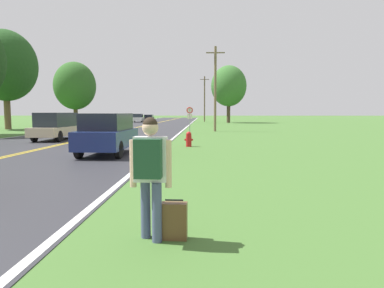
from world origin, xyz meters
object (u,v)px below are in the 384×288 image
at_px(traffic_sign, 190,113).
at_px(tree_left_verge, 229,86).
at_px(fire_hydrant, 189,139).
at_px(car_black_hatchback_horizon, 149,118).
at_px(car_dark_blue_suv_approaching, 108,133).
at_px(car_champagne_van_mid_near, 57,126).
at_px(tree_mid_treeline, 5,66).
at_px(car_maroon_suv_receding, 108,121).
at_px(car_dark_green_sedan_mid_far, 76,124).
at_px(car_white_sedan_distant, 138,118).
at_px(tree_behind_sign, 75,86).
at_px(suitcase, 174,221).
at_px(hitchhiker_person, 150,166).

height_order(traffic_sign, tree_left_verge, tree_left_verge).
relative_size(fire_hydrant, car_black_hatchback_horizon, 0.20).
bearing_deg(car_dark_blue_suv_approaching, car_champagne_van_mid_near, -143.12).
distance_m(fire_hydrant, tree_mid_treeline, 28.42).
xyz_separation_m(tree_mid_treeline, car_maroon_suv_receding, (10.61, 1.57, -6.03)).
distance_m(traffic_sign, car_maroon_suv_receding, 12.29).
height_order(car_dark_green_sedan_mid_far, car_white_sedan_distant, car_white_sedan_distant).
bearing_deg(tree_behind_sign, suitcase, -67.93).
bearing_deg(car_dark_green_sedan_mid_far, tree_mid_treeline, 59.82).
xyz_separation_m(suitcase, car_maroon_suv_receding, (-10.48, 33.53, 0.58)).
relative_size(hitchhiker_person, car_dark_blue_suv_approaching, 0.45).
relative_size(car_champagne_van_mid_near, car_maroon_suv_receding, 1.04).
height_order(tree_behind_sign, car_white_sedan_distant, tree_behind_sign).
height_order(suitcase, tree_mid_treeline, tree_mid_treeline).
bearing_deg(car_black_hatchback_horizon, car_champagne_van_mid_near, -179.91).
bearing_deg(suitcase, fire_hydrant, 3.44).
xyz_separation_m(tree_left_verge, car_dark_blue_suv_approaching, (-8.57, -46.75, -5.54)).
relative_size(tree_mid_treeline, car_dark_blue_suv_approaching, 2.68).
height_order(fire_hydrant, car_black_hatchback_horizon, car_black_hatchback_horizon).
bearing_deg(fire_hydrant, traffic_sign, 92.15).
bearing_deg(car_champagne_van_mid_near, tree_behind_sign, 19.13).
relative_size(suitcase, car_dark_green_sedan_mid_far, 0.13).
height_order(suitcase, tree_left_verge, tree_left_verge).
distance_m(car_dark_blue_suv_approaching, car_black_hatchback_horizon, 56.23).
distance_m(hitchhiker_person, car_dark_green_sedan_mid_far, 29.44).
xyz_separation_m(car_maroon_suv_receding, car_white_sedan_distant, (-1.54, 25.75, -0.05)).
relative_size(traffic_sign, car_champagne_van_mid_near, 0.48).
bearing_deg(car_white_sedan_distant, traffic_sign, -164.10).
xyz_separation_m(tree_behind_sign, car_champagne_van_mid_near, (11.94, -35.01, -5.34)).
xyz_separation_m(car_champagne_van_mid_near, car_maroon_suv_receding, (-1.02, 15.77, -0.11)).
distance_m(traffic_sign, car_white_sedan_distant, 35.18).
xyz_separation_m(traffic_sign, car_dark_blue_suv_approaching, (-2.92, -16.05, -0.81)).
height_order(tree_mid_treeline, car_white_sedan_distant, tree_mid_treeline).
relative_size(tree_mid_treeline, car_dark_green_sedan_mid_far, 2.34).
bearing_deg(car_dark_blue_suv_approaching, car_white_sedan_distant, -169.46).
bearing_deg(hitchhiker_person, car_dark_blue_suv_approaching, 20.84).
relative_size(traffic_sign, tree_behind_sign, 0.23).
distance_m(tree_left_verge, car_maroon_suv_receding, 28.27).
xyz_separation_m(car_dark_blue_suv_approaching, car_black_hatchback_horizon, (-7.20, 55.77, -0.20)).
relative_size(suitcase, car_white_sedan_distant, 0.14).
relative_size(tree_mid_treeline, car_champagne_van_mid_near, 2.19).
height_order(traffic_sign, car_black_hatchback_horizon, traffic_sign).
bearing_deg(car_dark_blue_suv_approaching, tree_left_verge, 170.67).
bearing_deg(fire_hydrant, tree_behind_sign, 118.19).
bearing_deg(car_dark_green_sedan_mid_far, tree_behind_sign, 17.93).
bearing_deg(suitcase, tree_left_verge, -3.06).
distance_m(fire_hydrant, car_white_sedan_distant, 47.16).
bearing_deg(car_maroon_suv_receding, car_white_sedan_distant, 3.95).
xyz_separation_m(traffic_sign, tree_behind_sign, (-20.54, 26.84, 4.54)).
height_order(car_dark_blue_suv_approaching, car_dark_green_sedan_mid_far, car_dark_blue_suv_approaching).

